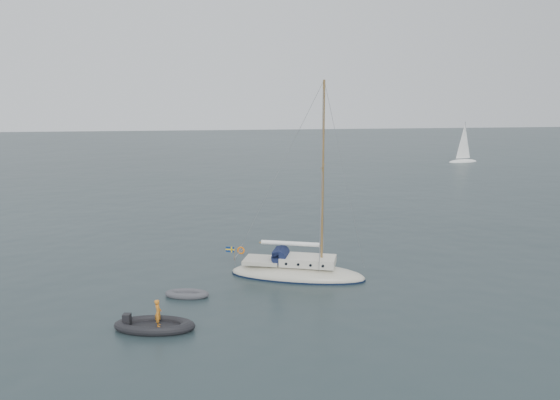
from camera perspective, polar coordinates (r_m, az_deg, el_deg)
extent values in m
plane|color=black|center=(32.04, 3.27, -9.53)|extent=(300.00, 300.00, 0.00)
ellipsoid|color=beige|center=(34.39, 1.84, -7.82)|extent=(8.41, 2.62, 1.40)
cube|color=white|center=(34.21, 2.93, -6.24)|extent=(3.37, 1.78, 0.51)
cube|color=beige|center=(33.82, -1.92, -6.70)|extent=(2.24, 1.78, 0.23)
cylinder|color=#141C3D|center=(33.84, 0.05, -5.96)|extent=(0.90, 1.54, 0.90)
cube|color=#141C3D|center=(33.76, -0.27, -5.67)|extent=(0.42, 1.54, 0.37)
cylinder|color=olive|center=(33.21, 4.44, 2.69)|extent=(0.14, 0.14, 11.22)
cylinder|color=olive|center=(33.13, 4.46, 3.65)|extent=(0.05, 2.06, 0.05)
cylinder|color=olive|center=(33.73, 1.07, -4.70)|extent=(3.93, 0.09, 0.09)
cylinder|color=white|center=(33.72, 1.07, -4.63)|extent=(3.65, 0.26, 0.26)
cylinder|color=gray|center=(33.57, -4.48, -6.14)|extent=(0.04, 2.06, 0.04)
torus|color=orange|center=(34.11, -4.63, -5.87)|extent=(0.50, 0.09, 0.50)
cylinder|color=olive|center=(33.58, -5.04, -6.31)|extent=(0.03, 0.03, 0.84)
cube|color=navy|center=(33.49, -5.53, -5.87)|extent=(0.56, 0.02, 0.36)
cube|color=yellow|center=(33.49, -5.53, -5.87)|extent=(0.58, 0.03, 0.08)
cube|color=yellow|center=(33.49, -5.35, -5.86)|extent=(0.08, 0.03, 0.37)
cylinder|color=black|center=(34.84, 0.67, -5.90)|extent=(0.17, 0.06, 0.17)
cylinder|color=black|center=(33.15, 1.16, -6.79)|extent=(0.17, 0.06, 0.17)
cylinder|color=black|center=(34.97, 1.88, -5.85)|extent=(0.17, 0.06, 0.17)
cylinder|color=black|center=(33.28, 2.44, -6.73)|extent=(0.17, 0.06, 0.17)
cylinder|color=black|center=(35.10, 3.09, -5.79)|extent=(0.17, 0.06, 0.17)
cylinder|color=black|center=(33.42, 3.71, -6.66)|extent=(0.17, 0.06, 0.17)
cylinder|color=black|center=(35.26, 4.29, -5.73)|extent=(0.17, 0.06, 0.17)
cylinder|color=black|center=(33.58, 4.96, -6.59)|extent=(0.17, 0.06, 0.17)
cube|color=#48494D|center=(31.63, -9.69, -9.74)|extent=(1.53, 0.63, 0.09)
cube|color=black|center=(27.79, -12.97, -12.78)|extent=(2.48, 1.03, 0.12)
cube|color=black|center=(27.81, -15.82, -12.18)|extent=(0.36, 0.36, 0.62)
imported|color=orange|center=(27.50, -12.60, -11.41)|extent=(0.44, 0.56, 1.35)
ellipsoid|color=white|center=(97.72, 18.56, 3.80)|extent=(5.45, 1.82, 0.91)
cylinder|color=gray|center=(97.38, 18.69, 5.89)|extent=(0.09, 0.09, 6.36)
cone|color=white|center=(97.36, 18.67, 5.90)|extent=(2.91, 2.91, 5.91)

